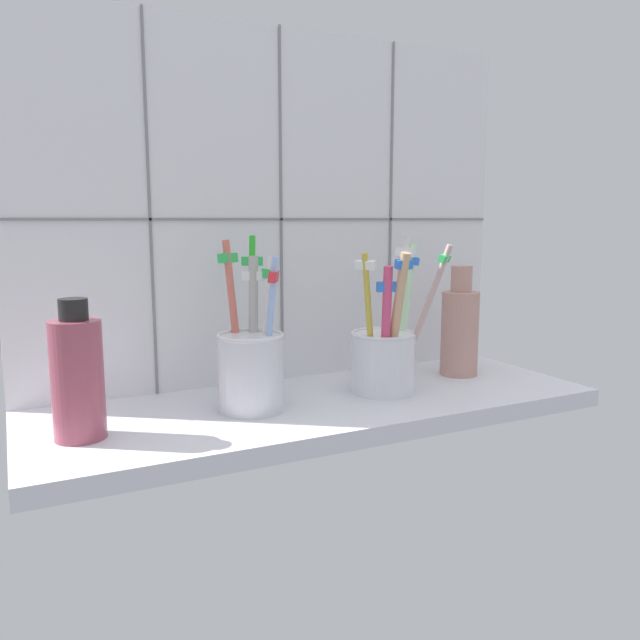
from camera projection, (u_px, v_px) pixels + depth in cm
name	position (u px, v px, depth cm)	size (l,w,h in cm)	color
counter_slab	(320.00, 409.00, 72.06)	(64.00, 22.00, 2.00)	silver
tile_wall_back	(278.00, 217.00, 79.27)	(64.00, 2.20, 45.00)	white
toothbrush_cup_left	(251.00, 364.00, 67.86)	(7.25, 10.14, 18.48)	silver
toothbrush_cup_right	(385.00, 353.00, 74.82)	(11.16, 10.22, 18.22)	white
ceramic_vase	(460.00, 329.00, 82.86)	(4.85, 4.85, 14.39)	tan
soap_bottle	(77.00, 376.00, 58.50)	(4.75, 4.75, 13.19)	#9C4557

